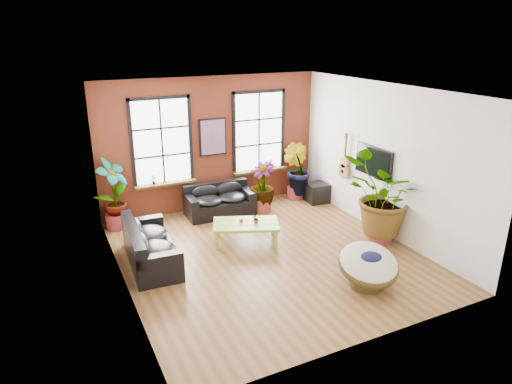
# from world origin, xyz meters

# --- Properties ---
(room) EXTENTS (6.04, 6.54, 3.54)m
(room) POSITION_xyz_m (0.00, 0.15, 1.75)
(room) COLOR brown
(room) RESTS_ON ground
(sofa_back) EXTENTS (1.78, 0.91, 0.81)m
(sofa_back) POSITION_xyz_m (-0.09, 2.64, 0.36)
(sofa_back) COLOR black
(sofa_back) RESTS_ON ground
(sofa_left) EXTENTS (1.02, 2.18, 0.84)m
(sofa_left) POSITION_xyz_m (-2.39, 0.76, 0.38)
(sofa_left) COLOR black
(sofa_left) RESTS_ON ground
(coffee_table) EXTENTS (1.68, 1.33, 0.57)m
(coffee_table) POSITION_xyz_m (-0.16, 0.79, 0.42)
(coffee_table) COLOR olive
(coffee_table) RESTS_ON ground
(papasan_chair) EXTENTS (1.35, 1.36, 0.85)m
(papasan_chair) POSITION_xyz_m (1.10, -1.94, 0.44)
(papasan_chair) COLOR #433618
(papasan_chair) RESTS_ON ground
(poster) EXTENTS (0.74, 0.06, 0.98)m
(poster) POSITION_xyz_m (0.00, 3.18, 1.95)
(poster) COLOR black
(poster) RESTS_ON room
(tv_wall_unit) EXTENTS (0.13, 1.86, 1.20)m
(tv_wall_unit) POSITION_xyz_m (2.93, 0.60, 1.54)
(tv_wall_unit) COLOR black
(tv_wall_unit) RESTS_ON room
(media_box) EXTENTS (0.70, 0.60, 0.54)m
(media_box) POSITION_xyz_m (2.76, 2.27, 0.27)
(media_box) COLOR black
(media_box) RESTS_ON ground
(pot_back_left) EXTENTS (0.64, 0.64, 0.37)m
(pot_back_left) POSITION_xyz_m (-2.69, 2.89, 0.18)
(pot_back_left) COLOR maroon
(pot_back_left) RESTS_ON ground
(pot_back_right) EXTENTS (0.51, 0.51, 0.35)m
(pot_back_right) POSITION_xyz_m (2.33, 2.79, 0.18)
(pot_back_right) COLOR maroon
(pot_back_right) RESTS_ON ground
(pot_right_wall) EXTENTS (0.62, 0.62, 0.37)m
(pot_right_wall) POSITION_xyz_m (2.61, -0.54, 0.18)
(pot_right_wall) COLOR maroon
(pot_right_wall) RESTS_ON ground
(pot_mid) EXTENTS (0.62, 0.62, 0.38)m
(pot_mid) POSITION_xyz_m (1.01, 2.34, 0.19)
(pot_mid) COLOR maroon
(pot_mid) RESTS_ON ground
(floor_plant_back_left) EXTENTS (1.03, 0.98, 1.62)m
(floor_plant_back_left) POSITION_xyz_m (-2.68, 2.87, 0.96)
(floor_plant_back_left) COLOR #144C20
(floor_plant_back_left) RESTS_ON ground
(floor_plant_back_right) EXTENTS (0.91, 0.99, 1.44)m
(floor_plant_back_right) POSITION_xyz_m (2.34, 2.79, 0.87)
(floor_plant_back_right) COLOR #144C20
(floor_plant_back_right) RESTS_ON ground
(floor_plant_right_wall) EXTENTS (1.95, 1.78, 1.87)m
(floor_plant_right_wall) POSITION_xyz_m (2.59, -0.53, 1.09)
(floor_plant_right_wall) COLOR #144C20
(floor_plant_right_wall) RESTS_ON ground
(floor_plant_mid) EXTENTS (0.94, 0.94, 1.22)m
(floor_plant_mid) POSITION_xyz_m (1.03, 2.34, 0.75)
(floor_plant_mid) COLOR #144C20
(floor_plant_mid) RESTS_ON ground
(table_plant) EXTENTS (0.21, 0.19, 0.22)m
(table_plant) POSITION_xyz_m (0.05, 0.70, 0.58)
(table_plant) COLOR #144C20
(table_plant) RESTS_ON coffee_table
(sill_plant_left) EXTENTS (0.17, 0.17, 0.27)m
(sill_plant_left) POSITION_xyz_m (-1.65, 3.13, 1.04)
(sill_plant_left) COLOR #144C20
(sill_plant_left) RESTS_ON room
(sill_plant_right) EXTENTS (0.19, 0.19, 0.27)m
(sill_plant_right) POSITION_xyz_m (1.70, 3.13, 1.04)
(sill_plant_right) COLOR #144C20
(sill_plant_right) RESTS_ON room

